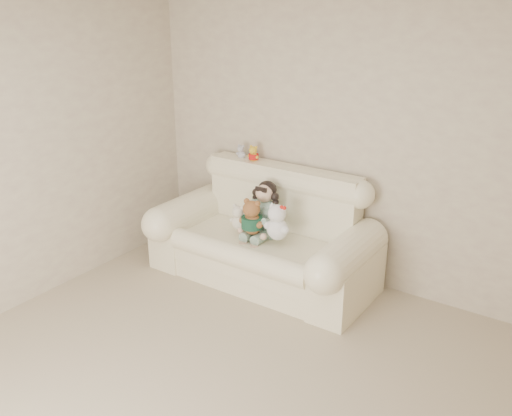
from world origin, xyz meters
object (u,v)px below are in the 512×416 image
Objects in this scene: sofa at (262,229)px; brown_teddy at (252,214)px; cream_teddy at (239,215)px; white_cat at (277,218)px; seated_child at (265,208)px.

sofa reaches higher than brown_teddy.
sofa is at bearing 92.95° from brown_teddy.
cream_teddy is at bearing -165.82° from brown_teddy.
white_cat reaches higher than brown_teddy.
cream_teddy is (-0.41, -0.02, -0.06)m from white_cat.
brown_teddy is at bearing -1.21° from cream_teddy.
white_cat is 0.41m from cream_teddy.
seated_child is (-0.02, 0.08, 0.17)m from sofa.
white_cat is 1.40× the size of cream_teddy.
seated_child is at bearing 106.26° from sofa.
white_cat is at bearing -34.24° from seated_child.
seated_child is 0.25m from cream_teddy.
sofa is 0.22m from brown_teddy.
sofa is 5.41× the size of brown_teddy.
cream_teddy is (-0.16, 0.01, -0.05)m from brown_teddy.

